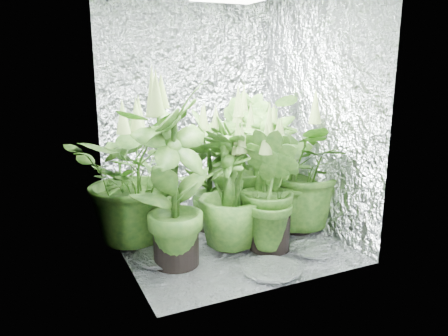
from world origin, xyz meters
name	(u,v)px	position (x,y,z in m)	size (l,w,h in m)	color
ground	(227,241)	(0.00, 0.00, 0.00)	(1.60, 1.60, 0.00)	white
walls	(227,114)	(0.00, 0.00, 1.00)	(1.62, 1.62, 2.00)	white
plant_a	(135,176)	(-0.64, 0.25, 0.54)	(1.14, 1.14, 1.15)	black
plant_b	(209,172)	(-0.01, 0.31, 0.49)	(0.71, 0.71, 1.05)	black
plant_c	(238,163)	(0.22, 0.25, 0.55)	(0.67, 0.67, 1.19)	black
plant_d	(230,190)	(-0.02, -0.12, 0.45)	(0.69, 0.69, 0.97)	black
plant_e	(298,165)	(0.63, -0.03, 0.55)	(1.17, 1.17, 1.16)	black
plant_f	(174,178)	(-0.49, -0.22, 0.62)	(0.90, 0.90, 1.33)	black
plant_g	(271,191)	(0.23, -0.27, 0.45)	(0.54, 0.54, 1.00)	black
plant_h	(262,175)	(0.30, -0.01, 0.50)	(0.72, 0.72, 1.08)	black
circulation_fan	(258,193)	(0.59, 0.56, 0.16)	(0.17, 0.32, 0.37)	black
plant_label	(280,211)	(0.30, -0.30, 0.30)	(0.06, 0.01, 0.09)	white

